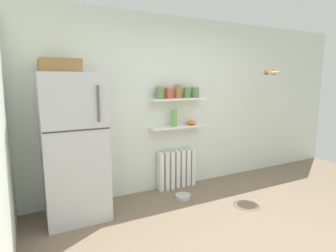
% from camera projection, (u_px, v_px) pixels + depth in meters
% --- Properties ---
extents(ground_plane, '(7.04, 7.04, 0.00)m').
position_uv_depth(ground_plane, '(236.00, 230.00, 3.12)').
color(ground_plane, '#7A6651').
extents(back_wall, '(7.04, 0.10, 2.60)m').
position_uv_depth(back_wall, '(172.00, 104.00, 4.27)').
color(back_wall, silver).
rests_on(back_wall, ground_plane).
extents(refrigerator, '(0.72, 0.69, 1.90)m').
position_uv_depth(refrigerator, '(74.00, 144.00, 3.30)').
color(refrigerator, '#B7BABF').
rests_on(refrigerator, ground_plane).
extents(radiator, '(0.63, 0.12, 0.59)m').
position_uv_depth(radiator, '(177.00, 169.00, 4.33)').
color(radiator, white).
rests_on(radiator, ground_plane).
extents(wall_shelf_lower, '(0.89, 0.22, 0.02)m').
position_uv_depth(wall_shelf_lower, '(178.00, 127.00, 4.19)').
color(wall_shelf_lower, white).
extents(wall_shelf_upper, '(0.89, 0.22, 0.02)m').
position_uv_depth(wall_shelf_upper, '(178.00, 99.00, 4.13)').
color(wall_shelf_upper, white).
extents(storage_jar_0, '(0.12, 0.12, 0.18)m').
position_uv_depth(storage_jar_0, '(160.00, 92.00, 3.97)').
color(storage_jar_0, '#5B7F4C').
rests_on(storage_jar_0, wall_shelf_upper).
extents(storage_jar_1, '(0.11, 0.11, 0.17)m').
position_uv_depth(storage_jar_1, '(169.00, 93.00, 4.04)').
color(storage_jar_1, '#C64C38').
rests_on(storage_jar_1, wall_shelf_upper).
extents(storage_jar_2, '(0.10, 0.10, 0.21)m').
position_uv_depth(storage_jar_2, '(178.00, 91.00, 4.11)').
color(storage_jar_2, olive).
rests_on(storage_jar_2, wall_shelf_upper).
extents(storage_jar_3, '(0.10, 0.10, 0.17)m').
position_uv_depth(storage_jar_3, '(187.00, 92.00, 4.18)').
color(storage_jar_3, '#5B7F4C').
rests_on(storage_jar_3, wall_shelf_upper).
extents(storage_jar_4, '(0.12, 0.12, 0.17)m').
position_uv_depth(storage_jar_4, '(195.00, 92.00, 4.25)').
color(storage_jar_4, '#5B7F4C').
rests_on(storage_jar_4, wall_shelf_upper).
extents(vase, '(0.08, 0.08, 0.25)m').
position_uv_depth(vase, '(174.00, 118.00, 4.14)').
color(vase, '#66A84C').
rests_on(vase, wall_shelf_lower).
extents(shelf_bowl, '(0.16, 0.16, 0.07)m').
position_uv_depth(shelf_bowl, '(191.00, 122.00, 4.30)').
color(shelf_bowl, orange).
rests_on(shelf_bowl, wall_shelf_lower).
extents(pet_food_bowl, '(0.22, 0.22, 0.05)m').
position_uv_depth(pet_food_bowl, '(183.00, 196.00, 3.97)').
color(pet_food_bowl, '#B7B7BC').
rests_on(pet_food_bowl, ground_plane).
extents(hanging_fruit_basket, '(0.34, 0.34, 0.08)m').
position_uv_depth(hanging_fruit_basket, '(271.00, 73.00, 4.30)').
color(hanging_fruit_basket, '#B2B2B7').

